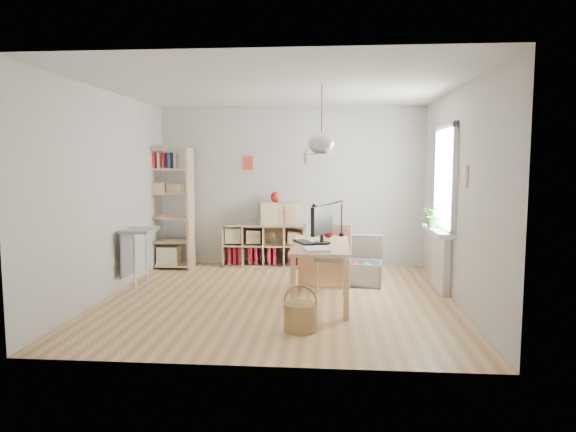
# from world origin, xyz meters

# --- Properties ---
(ground) EXTENTS (4.50, 4.50, 0.00)m
(ground) POSITION_xyz_m (0.00, 0.00, 0.00)
(ground) COLOR tan
(ground) RESTS_ON ground
(room_shell) EXTENTS (4.50, 4.50, 4.50)m
(room_shell) POSITION_xyz_m (0.55, -0.15, 2.00)
(room_shell) COLOR silver
(room_shell) RESTS_ON ground
(window_unit) EXTENTS (0.07, 1.16, 1.46)m
(window_unit) POSITION_xyz_m (2.23, 0.60, 1.55)
(window_unit) COLOR white
(window_unit) RESTS_ON ground
(radiator) EXTENTS (0.10, 0.80, 0.80)m
(radiator) POSITION_xyz_m (2.19, 0.60, 0.40)
(radiator) COLOR silver
(radiator) RESTS_ON ground
(windowsill) EXTENTS (0.22, 1.20, 0.06)m
(windowsill) POSITION_xyz_m (2.14, 0.60, 0.83)
(windowsill) COLOR white
(windowsill) RESTS_ON radiator
(desk) EXTENTS (0.70, 1.50, 0.75)m
(desk) POSITION_xyz_m (0.55, -0.15, 0.66)
(desk) COLOR #E3B383
(desk) RESTS_ON ground
(cube_shelf) EXTENTS (1.40, 0.38, 0.72)m
(cube_shelf) POSITION_xyz_m (-0.47, 2.08, 0.30)
(cube_shelf) COLOR tan
(cube_shelf) RESTS_ON ground
(tall_bookshelf) EXTENTS (0.80, 0.38, 2.00)m
(tall_bookshelf) POSITION_xyz_m (-2.04, 1.80, 1.09)
(tall_bookshelf) COLOR #E3B383
(tall_bookshelf) RESTS_ON ground
(side_table) EXTENTS (0.40, 0.55, 0.85)m
(side_table) POSITION_xyz_m (-2.04, 0.35, 0.67)
(side_table) COLOR #9A9A9D
(side_table) RESTS_ON ground
(chair) EXTENTS (0.52, 0.52, 0.91)m
(chair) POSITION_xyz_m (0.72, 0.49, 0.52)
(chair) COLOR #9A9A9D
(chair) RESTS_ON ground
(wicker_basket) EXTENTS (0.36, 0.36, 0.50)m
(wicker_basket) POSITION_xyz_m (0.36, -1.27, 0.16)
(wicker_basket) COLOR olive
(wicker_basket) RESTS_ON ground
(storage_chest) EXTENTS (0.74, 0.82, 0.69)m
(storage_chest) POSITION_xyz_m (1.10, 0.91, 0.23)
(storage_chest) COLOR beige
(storage_chest) RESTS_ON ground
(monitor) EXTENTS (0.27, 0.52, 0.47)m
(monitor) POSITION_xyz_m (0.56, -0.14, 1.02)
(monitor) COLOR black
(monitor) RESTS_ON desk
(keyboard) EXTENTS (0.32, 0.45, 0.02)m
(keyboard) POSITION_xyz_m (0.34, -0.11, 0.76)
(keyboard) COLOR black
(keyboard) RESTS_ON desk
(task_lamp) EXTENTS (0.44, 0.16, 0.47)m
(task_lamp) POSITION_xyz_m (0.60, 0.46, 1.07)
(task_lamp) COLOR black
(task_lamp) RESTS_ON desk
(yarn_ball) EXTENTS (0.13, 0.13, 0.13)m
(yarn_ball) POSITION_xyz_m (0.64, 0.37, 0.82)
(yarn_ball) COLOR #4C0A17
(yarn_ball) RESTS_ON desk
(paper_tray) EXTENTS (0.33, 0.38, 0.03)m
(paper_tray) POSITION_xyz_m (0.51, -0.66, 0.77)
(paper_tray) COLOR white
(paper_tray) RESTS_ON desk
(drawer_chest) EXTENTS (0.71, 0.47, 0.37)m
(drawer_chest) POSITION_xyz_m (-0.20, 2.04, 0.91)
(drawer_chest) COLOR tan
(drawer_chest) RESTS_ON cube_shelf
(red_vase) EXTENTS (0.15, 0.15, 0.19)m
(red_vase) POSITION_xyz_m (-0.26, 2.04, 1.18)
(red_vase) COLOR #A0120D
(red_vase) RESTS_ON drawer_chest
(potted_plant) EXTENTS (0.40, 0.38, 0.35)m
(potted_plant) POSITION_xyz_m (2.12, 0.75, 1.04)
(potted_plant) COLOR #2C722A
(potted_plant) RESTS_ON windowsill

